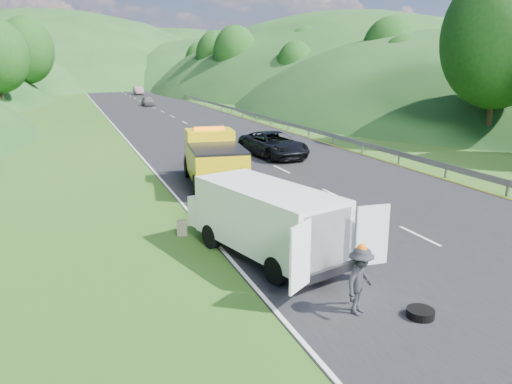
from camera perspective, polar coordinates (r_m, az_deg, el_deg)
name	(u,v)px	position (r m, az deg, el deg)	size (l,w,h in m)	color
ground	(317,229)	(18.55, 6.99, -4.22)	(320.00, 320.00, 0.00)	#38661E
road_surface	(172,117)	(56.91, -9.52, 8.50)	(14.00, 200.00, 0.02)	black
guardrail	(206,106)	(70.71, -5.75, 9.80)	(0.06, 140.00, 1.52)	gray
tree_line_right	(269,99)	(81.92, 1.55, 10.53)	(14.00, 140.00, 14.00)	#204D16
hills_backdrop	(116,83)	(150.99, -15.73, 11.92)	(201.00, 288.60, 44.00)	#2D5B23
tow_truck	(213,159)	(24.63, -4.90, 3.83)	(3.23, 6.72, 2.77)	black
white_van	(264,218)	(15.46, 0.93, -2.93)	(4.36, 6.95, 2.30)	black
woman	(213,233)	(18.10, -4.92, -4.65)	(0.58, 0.42, 1.58)	silver
child	(269,247)	(16.68, 1.52, -6.32)	(0.48, 0.37, 0.99)	tan
worker	(358,314)	(12.81, 11.62, -13.47)	(1.10, 0.63, 1.71)	black
suitcase	(182,228)	(17.86, -8.44, -4.09)	(0.35, 0.19, 0.56)	#626149
spare_tire	(420,318)	(13.01, 18.24, -13.48)	(0.67, 0.67, 0.20)	black
passing_suv	(273,157)	(32.31, 2.01, 4.04)	(2.64, 5.72, 1.59)	black
dist_car_a	(148,106)	(71.35, -12.22, 9.59)	(1.51, 3.74, 1.27)	#55545A
dist_car_b	(139,95)	(96.25, -13.27, 10.78)	(1.47, 4.23, 1.39)	#724C5E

